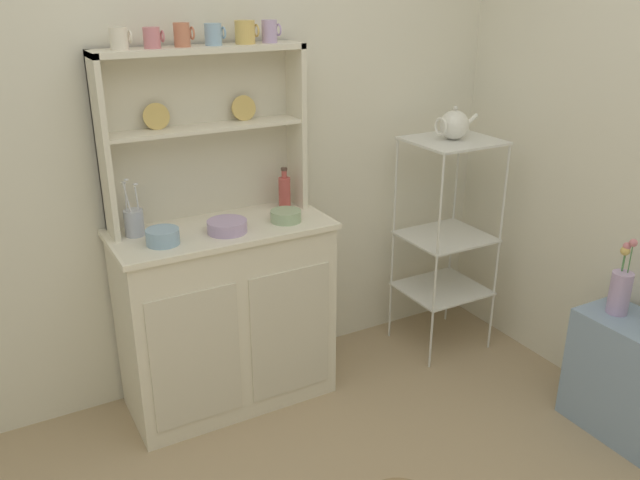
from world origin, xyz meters
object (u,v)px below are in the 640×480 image
Objects in this scene: cup_cream_0 at (119,38)px; bowl_mixing_large at (163,237)px; flower_vase at (620,289)px; jam_bottle at (285,192)px; hutch_cabinet at (226,313)px; utensil_jar at (134,222)px; hutch_shelf_unit at (202,121)px; bakers_rack at (447,222)px; porcelain_teapot at (454,125)px; side_shelf_blue at (630,379)px.

cup_cream_0 is 0.78m from bowl_mixing_large.
jam_bottle is at bearing 135.66° from flower_vase.
utensil_jar is (-0.35, 0.08, 0.48)m from hutch_cabinet.
hutch_shelf_unit is at bearing 7.35° from cup_cream_0.
bakers_rack is 8.46× the size of bowl_mixing_large.
cup_cream_0 is 0.36× the size of porcelain_teapot.
bakers_rack is 4.87× the size of porcelain_teapot.
side_shelf_blue is at bearing -47.52° from jam_bottle.
hutch_shelf_unit is 0.48m from cup_cream_0.
hutch_cabinet is 0.54m from bowl_mixing_large.
bowl_mixing_large is 0.65m from jam_bottle.
bakers_rack is 1.79m from cup_cream_0.
bowl_mixing_large reaches higher than hutch_cabinet.
flower_vase reaches higher than hutch_cabinet.
hutch_shelf_unit is 10.55× the size of cup_cream_0.
hutch_shelf_unit is 2.14m from side_shelf_blue.
cup_cream_0 is at bearing 158.97° from hutch_cabinet.
jam_bottle reaches higher than hutch_cabinet.
bakers_rack is 1.56m from utensil_jar.
side_shelf_blue is at bearing -77.36° from bakers_rack.
utensil_jar is (-0.70, -0.01, -0.02)m from jam_bottle.
hutch_shelf_unit is at bearing 168.48° from bakers_rack.
bakers_rack is 0.90m from flower_vase.
bowl_mixing_large is (-1.46, 0.01, 0.20)m from bakers_rack.
hutch_cabinet is 4.07× the size of porcelain_teapot.
bakers_rack is at bearing 104.38° from flower_vase.
hutch_shelf_unit is 4.53× the size of jam_bottle.
bakers_rack is at bearing -11.52° from hutch_shelf_unit.
bakers_rack reaches higher than utensil_jar.
jam_bottle is at bearing -3.09° from cup_cream_0.
cup_cream_0 is at bearing 172.39° from porcelain_teapot.
flower_vase is (1.76, -1.03, -0.29)m from utensil_jar.
cup_cream_0 is at bearing 102.40° from bowl_mixing_large.
cup_cream_0 reaches higher than side_shelf_blue.
hutch_shelf_unit reaches higher than porcelain_teapot.
hutch_cabinet is 11.35× the size of cup_cream_0.
bowl_mixing_large is (-0.28, -0.24, -0.40)m from hutch_shelf_unit.
hutch_cabinet is 0.62m from jam_bottle.
jam_bottle is (0.62, 0.16, 0.05)m from bowl_mixing_large.
jam_bottle reaches higher than side_shelf_blue.
cup_cream_0 is at bearing -172.65° from hutch_shelf_unit.
utensil_jar reaches higher than bowl_mixing_large.
utensil_jar is at bearing 116.03° from bowl_mixing_large.
utensil_jar is at bearing -166.19° from hutch_shelf_unit.
porcelain_teapot is (1.19, -0.24, -0.09)m from hutch_shelf_unit.
jam_bottle is 1.52m from flower_vase.
hutch_shelf_unit reaches higher than flower_vase.
hutch_cabinet is at bearing 142.72° from side_shelf_blue.
cup_cream_0 reaches higher than bowl_mixing_large.
hutch_shelf_unit is 0.50m from jam_bottle.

